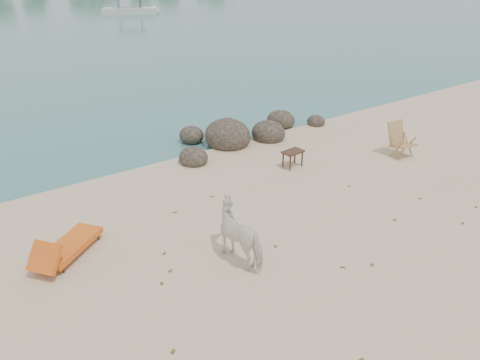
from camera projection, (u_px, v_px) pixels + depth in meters
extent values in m
ellipsoid|color=#2B231C|center=(193.00, 159.00, 14.11)|extent=(0.86, 0.94, 0.64)
ellipsoid|color=#2B231C|center=(228.00, 137.00, 15.45)|extent=(1.48, 1.63, 1.11)
ellipsoid|color=#2B231C|center=(268.00, 134.00, 15.90)|extent=(1.10, 1.21, 0.83)
ellipsoid|color=#2B231C|center=(281.00, 121.00, 17.11)|extent=(0.98, 1.08, 0.74)
ellipsoid|color=#2B231C|center=(316.00, 122.00, 17.19)|extent=(0.63, 0.69, 0.47)
ellipsoid|color=#2B231C|center=(192.00, 136.00, 15.83)|extent=(0.81, 0.89, 0.61)
ellipsoid|color=#2B231C|center=(228.00, 126.00, 16.80)|extent=(0.70, 0.77, 0.52)
imported|color=silver|center=(243.00, 234.00, 9.53)|extent=(0.85, 1.51, 1.21)
plane|color=brown|center=(349.00, 187.00, 12.73)|extent=(0.13, 0.13, 0.00)
plane|color=brown|center=(175.00, 213.00, 11.47)|extent=(0.13, 0.13, 0.00)
plane|color=brown|center=(476.00, 208.00, 11.70)|extent=(0.14, 0.14, 0.00)
plane|color=brown|center=(463.00, 224.00, 11.02)|extent=(0.14, 0.14, 0.00)
plane|color=brown|center=(173.00, 353.00, 7.51)|extent=(0.14, 0.14, 0.00)
plane|color=brown|center=(394.00, 221.00, 11.16)|extent=(0.14, 0.14, 0.00)
plane|color=brown|center=(420.00, 200.00, 12.11)|extent=(0.14, 0.14, 0.00)
plane|color=brown|center=(343.00, 268.00, 9.50)|extent=(0.14, 0.14, 0.00)
plane|color=brown|center=(212.00, 198.00, 12.21)|extent=(0.14, 0.14, 0.00)
plane|color=brown|center=(164.00, 255.00, 9.93)|extent=(0.14, 0.14, 0.00)
plane|color=brown|center=(275.00, 248.00, 10.16)|extent=(0.13, 0.13, 0.00)
plane|color=brown|center=(170.00, 272.00, 9.39)|extent=(0.14, 0.14, 0.00)
plane|color=brown|center=(372.00, 266.00, 9.57)|extent=(0.12, 0.12, 0.00)
plane|color=brown|center=(162.00, 285.00, 9.04)|extent=(0.12, 0.12, 0.00)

